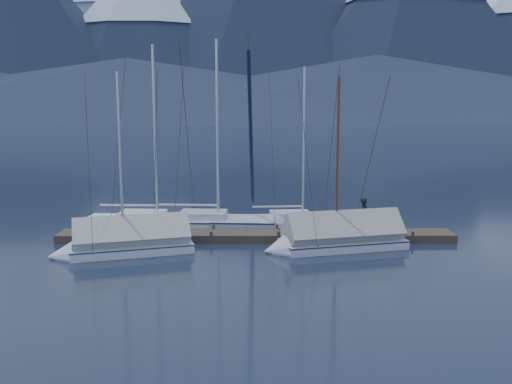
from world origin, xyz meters
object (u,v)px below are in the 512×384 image
at_px(sailboat_open_mid, 229,224).
at_px(sailboat_open_right, 312,222).
at_px(sailboat_open_left, 168,224).
at_px(person, 364,215).
at_px(sailboat_covered_near, 333,240).
at_px(sailboat_covered_far, 121,245).

height_order(sailboat_open_mid, sailboat_open_right, sailboat_open_mid).
bearing_deg(sailboat_open_right, sailboat_open_mid, -171.19).
bearing_deg(sailboat_open_left, person, -15.23).
bearing_deg(sailboat_covered_near, sailboat_open_right, 94.40).
height_order(sailboat_open_left, sailboat_open_mid, sailboat_open_mid).
bearing_deg(sailboat_covered_far, sailboat_open_left, 77.51).
bearing_deg(sailboat_covered_near, sailboat_open_left, 150.59).
xyz_separation_m(sailboat_open_right, sailboat_covered_far, (-8.48, -5.63, 0.24)).
bearing_deg(sailboat_open_right, sailboat_covered_near, -85.60).
relative_size(sailboat_open_left, person, 6.30).
bearing_deg(sailboat_open_mid, sailboat_covered_near, -42.46).
bearing_deg(person, sailboat_open_right, 56.67).
xyz_separation_m(sailboat_covered_far, person, (10.55, 2.54, 0.73)).
distance_m(sailboat_open_left, sailboat_open_right, 7.37).
relative_size(sailboat_covered_near, person, 5.11).
xyz_separation_m(sailboat_open_mid, sailboat_covered_near, (4.61, -4.22, 0.22)).
relative_size(sailboat_open_right, sailboat_covered_far, 1.08).
relative_size(sailboat_open_left, sailboat_covered_far, 1.22).
bearing_deg(person, sailboat_open_left, 97.55).
height_order(sailboat_open_mid, person, sailboat_open_mid).
bearing_deg(sailboat_open_left, sailboat_covered_far, -102.49).
height_order(sailboat_open_right, sailboat_covered_far, sailboat_open_right).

